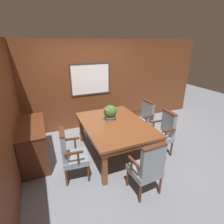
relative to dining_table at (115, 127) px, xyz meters
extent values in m
plane|color=gray|center=(-0.06, -0.06, -0.66)|extent=(14.00, 14.00, 0.00)
cube|color=brown|center=(-0.06, 1.62, 0.57)|extent=(7.20, 0.06, 2.45)
cube|color=white|center=(-0.04, 1.58, 0.74)|extent=(1.06, 0.01, 0.80)
cube|color=#38332D|center=(-0.04, 1.57, 1.16)|extent=(1.13, 0.02, 0.04)
cube|color=#38332D|center=(-0.04, 1.57, 0.32)|extent=(1.13, 0.02, 0.03)
cube|color=#38332D|center=(-0.58, 1.57, 0.74)|extent=(0.03, 0.02, 0.80)
cube|color=#38332D|center=(0.51, 1.57, 0.74)|extent=(0.03, 0.02, 0.80)
cube|color=brown|center=(-1.93, -0.06, 0.57)|extent=(0.06, 7.20, 2.45)
cube|color=brown|center=(-0.55, -0.81, -0.31)|extent=(0.09, 0.09, 0.70)
cube|color=brown|center=(0.55, -0.81, -0.31)|extent=(0.09, 0.09, 0.70)
cube|color=brown|center=(-0.55, 0.81, -0.31)|extent=(0.09, 0.09, 0.70)
cube|color=brown|center=(0.55, 0.81, -0.31)|extent=(0.09, 0.09, 0.70)
cube|color=brown|center=(0.00, 0.00, 0.00)|extent=(1.25, 1.76, 0.09)
cube|color=brown|center=(0.00, 0.00, 0.07)|extent=(1.31, 1.82, 0.04)
cylinder|color=#562B19|center=(0.75, -0.17, -0.49)|extent=(0.04, 0.04, 0.35)
cylinder|color=#562B19|center=(0.72, -0.56, -0.49)|extent=(0.04, 0.04, 0.35)
cylinder|color=#562B19|center=(1.14, -0.20, -0.49)|extent=(0.04, 0.04, 0.35)
cylinder|color=#562B19|center=(1.10, -0.60, -0.49)|extent=(0.04, 0.04, 0.35)
cube|color=gray|center=(0.93, -0.38, -0.26)|extent=(0.48, 0.49, 0.11)
cube|color=gray|center=(1.11, -0.40, 0.05)|extent=(0.11, 0.42, 0.49)
cube|color=#562B19|center=(1.11, -0.40, 0.31)|extent=(0.12, 0.42, 0.03)
cylinder|color=#562B19|center=(0.91, -0.15, -0.09)|extent=(0.04, 0.04, 0.22)
cube|color=#562B19|center=(0.98, -0.15, 0.01)|extent=(0.31, 0.06, 0.04)
cylinder|color=#562B19|center=(0.88, -0.62, -0.09)|extent=(0.04, 0.04, 0.22)
cube|color=#562B19|center=(0.94, -0.62, 0.01)|extent=(0.31, 0.06, 0.04)
cylinder|color=#562B19|center=(0.72, 0.56, -0.49)|extent=(0.04, 0.04, 0.35)
cylinder|color=#562B19|center=(0.75, 0.17, -0.49)|extent=(0.04, 0.04, 0.35)
cylinder|color=#562B19|center=(1.10, 0.60, -0.49)|extent=(0.04, 0.04, 0.35)
cylinder|color=#562B19|center=(1.13, 0.20, -0.49)|extent=(0.04, 0.04, 0.35)
cube|color=gray|center=(0.92, 0.38, -0.26)|extent=(0.48, 0.49, 0.11)
cube|color=gray|center=(1.11, 0.40, 0.05)|extent=(0.11, 0.42, 0.49)
cube|color=#562B19|center=(1.11, 0.40, 0.31)|extent=(0.12, 0.42, 0.03)
cylinder|color=#562B19|center=(0.87, 0.62, -0.09)|extent=(0.04, 0.04, 0.22)
cube|color=#562B19|center=(0.94, 0.62, 0.01)|extent=(0.31, 0.06, 0.04)
cylinder|color=#562B19|center=(0.91, 0.15, -0.09)|extent=(0.04, 0.04, 0.22)
cube|color=#562B19|center=(0.98, 0.15, 0.01)|extent=(0.31, 0.06, 0.04)
cylinder|color=#562B19|center=(-0.79, -0.62, -0.49)|extent=(0.04, 0.04, 0.35)
cylinder|color=#562B19|center=(-0.75, -0.23, -0.49)|extent=(0.04, 0.04, 0.35)
cylinder|color=#562B19|center=(-1.17, -0.59, -0.49)|extent=(0.04, 0.04, 0.35)
cylinder|color=#562B19|center=(-1.13, -0.20, -0.49)|extent=(0.04, 0.04, 0.35)
cube|color=gray|center=(-0.96, -0.41, -0.26)|extent=(0.49, 0.49, 0.11)
cube|color=gray|center=(-1.14, -0.39, 0.05)|extent=(0.12, 0.42, 0.49)
cube|color=#562B19|center=(-1.14, -0.39, 0.31)|extent=(0.13, 0.42, 0.03)
cylinder|color=#562B19|center=(-0.95, -0.65, -0.09)|extent=(0.04, 0.04, 0.22)
cube|color=#562B19|center=(-1.02, -0.64, 0.01)|extent=(0.31, 0.07, 0.04)
cylinder|color=#562B19|center=(-0.90, -0.18, -0.09)|extent=(0.04, 0.04, 0.22)
cube|color=#562B19|center=(-0.97, -0.17, 0.01)|extent=(0.31, 0.07, 0.04)
cylinder|color=#562B19|center=(0.20, -0.98, -0.49)|extent=(0.04, 0.04, 0.35)
cylinder|color=#562B19|center=(-0.19, -1.00, -0.49)|extent=(0.04, 0.04, 0.35)
cylinder|color=#562B19|center=(0.22, -1.36, -0.49)|extent=(0.04, 0.04, 0.35)
cylinder|color=#562B19|center=(-0.17, -1.38, -0.49)|extent=(0.04, 0.04, 0.35)
cube|color=gray|center=(0.01, -1.18, -0.26)|extent=(0.48, 0.47, 0.11)
cube|color=gray|center=(0.02, -1.36, 0.05)|extent=(0.42, 0.10, 0.49)
cube|color=#562B19|center=(0.02, -1.36, 0.31)|extent=(0.42, 0.11, 0.03)
cylinder|color=#562B19|center=(0.25, -1.13, -0.09)|extent=(0.04, 0.04, 0.22)
cube|color=#562B19|center=(0.25, -1.20, 0.01)|extent=(0.05, 0.31, 0.04)
cylinder|color=#562B19|center=(-0.22, -1.16, -0.09)|extent=(0.04, 0.04, 0.22)
cube|color=#562B19|center=(-0.22, -1.22, 0.01)|extent=(0.05, 0.31, 0.04)
cylinder|color=gray|center=(-0.03, 0.18, 0.13)|extent=(0.22, 0.22, 0.09)
cylinder|color=gray|center=(-0.03, 0.18, 0.17)|extent=(0.24, 0.24, 0.02)
sphere|color=#387033|center=(-0.03, 0.18, 0.29)|extent=(0.28, 0.28, 0.28)
sphere|color=#D84F59|center=(-0.13, 0.11, 0.36)|extent=(0.05, 0.05, 0.05)
sphere|color=#DB556C|center=(-0.02, 0.27, 0.39)|extent=(0.04, 0.04, 0.04)
sphere|color=#DF616A|center=(-0.04, 0.09, 0.40)|extent=(0.05, 0.05, 0.05)
sphere|color=#D95071|center=(-0.16, 0.23, 0.30)|extent=(0.05, 0.05, 0.05)
sphere|color=#DB5B72|center=(0.01, 0.29, 0.37)|extent=(0.04, 0.04, 0.04)
sphere|color=#DC525E|center=(-0.14, 0.21, 0.36)|extent=(0.06, 0.06, 0.06)
sphere|color=#E75F5F|center=(0.08, 0.15, 0.36)|extent=(0.04, 0.04, 0.04)
cube|color=#512816|center=(-1.65, 0.43, -0.26)|extent=(0.49, 1.26, 0.81)
cube|color=#5B2D19|center=(-1.65, 0.43, 0.16)|extent=(0.51, 1.29, 0.02)
sphere|color=#4C422D|center=(-1.39, 0.43, -0.03)|extent=(0.03, 0.03, 0.03)
sphere|color=#4C422D|center=(-1.39, 0.14, -0.34)|extent=(0.03, 0.03, 0.03)
sphere|color=#4C422D|center=(-1.39, 0.71, -0.34)|extent=(0.03, 0.03, 0.03)
camera|label=1|loc=(-1.38, -3.09, 1.70)|focal=28.00mm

